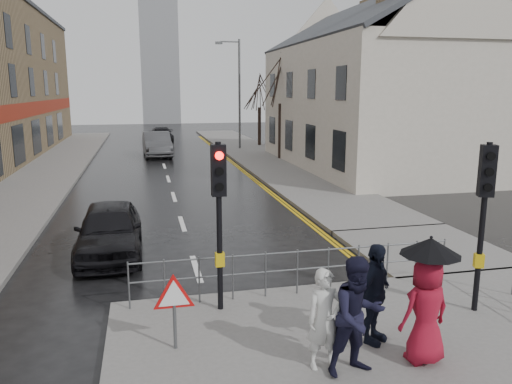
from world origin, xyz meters
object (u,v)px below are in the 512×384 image
pedestrian_with_umbrella (427,296)px  pedestrian_d (374,294)px  pedestrian_b (358,316)px  car_parked (109,230)px  car_mid (157,144)px  pedestrian_a (325,319)px

pedestrian_with_umbrella → pedestrian_d: bearing=123.9°
pedestrian_b → pedestrian_with_umbrella: pedestrian_with_umbrella is taller
car_parked → car_mid: car_mid is taller
car_parked → pedestrian_b: bearing=-60.4°
pedestrian_a → car_mid: (-1.73, 28.03, -0.13)m
pedestrian_d → car_mid: bearing=57.7°
pedestrian_b → car_parked: size_ratio=0.44×
pedestrian_a → car_mid: pedestrian_a is taller
pedestrian_b → car_parked: pedestrian_b is taller
pedestrian_with_umbrella → car_mid: 28.43m
pedestrian_a → pedestrian_b: (0.44, -0.26, 0.13)m
pedestrian_b → car_parked: (-4.12, 7.21, -0.36)m
pedestrian_a → pedestrian_d: (1.13, 0.59, 0.08)m
pedestrian_a → pedestrian_with_umbrella: 1.69m
pedestrian_d → pedestrian_a: bearing=169.3°
pedestrian_with_umbrella → pedestrian_b: bearing=-176.9°
pedestrian_d → car_parked: 7.98m
pedestrian_b → car_mid: pedestrian_b is taller
pedestrian_b → pedestrian_d: (0.68, 0.84, -0.05)m
car_mid → pedestrian_b: bearing=-88.2°
pedestrian_a → pedestrian_d: size_ratio=0.92×
pedestrian_with_umbrella → car_parked: pedestrian_with_umbrella is taller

